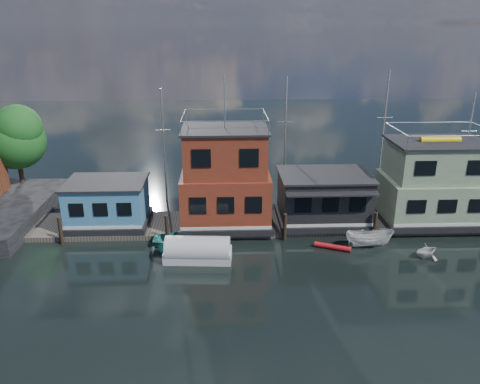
{
  "coord_description": "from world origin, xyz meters",
  "views": [
    {
      "loc": [
        -8.71,
        -23.43,
        15.83
      ],
      "look_at": [
        -7.33,
        12.0,
        3.0
      ],
      "focal_mm": 35.0,
      "sensor_mm": 36.0,
      "label": 1
    }
  ],
  "objects_px": {
    "houseboat_blue": "(108,203)",
    "red_kayak": "(333,247)",
    "dinghy_teal": "(182,239)",
    "houseboat_dark": "(324,198)",
    "dinghy_white": "(426,250)",
    "houseboat_red": "(225,179)",
    "motorboat": "(369,238)",
    "houseboat_green": "(434,183)",
    "tarp_runabout": "(198,251)"
  },
  "relations": [
    {
      "from": "red_kayak",
      "to": "motorboat",
      "type": "distance_m",
      "value": 2.87
    },
    {
      "from": "houseboat_blue",
      "to": "dinghy_white",
      "type": "relative_size",
      "value": 3.15
    },
    {
      "from": "houseboat_blue",
      "to": "dinghy_white",
      "type": "height_order",
      "value": "houseboat_blue"
    },
    {
      "from": "houseboat_green",
      "to": "houseboat_red",
      "type": "bearing_deg",
      "value": -180.0
    },
    {
      "from": "houseboat_blue",
      "to": "dinghy_white",
      "type": "bearing_deg",
      "value": -14.06
    },
    {
      "from": "dinghy_teal",
      "to": "red_kayak",
      "type": "relative_size",
      "value": 1.63
    },
    {
      "from": "houseboat_green",
      "to": "tarp_runabout",
      "type": "distance_m",
      "value": 20.1
    },
    {
      "from": "houseboat_red",
      "to": "red_kayak",
      "type": "distance_m",
      "value": 9.87
    },
    {
      "from": "tarp_runabout",
      "to": "red_kayak",
      "type": "relative_size",
      "value": 1.8
    },
    {
      "from": "houseboat_red",
      "to": "tarp_runabout",
      "type": "distance_m",
      "value": 7.02
    },
    {
      "from": "houseboat_red",
      "to": "motorboat",
      "type": "bearing_deg",
      "value": -21.41
    },
    {
      "from": "motorboat",
      "to": "dinghy_white",
      "type": "bearing_deg",
      "value": -114.32
    },
    {
      "from": "tarp_runabout",
      "to": "red_kayak",
      "type": "xyz_separation_m",
      "value": [
        9.92,
        1.32,
        -0.52
      ]
    },
    {
      "from": "houseboat_blue",
      "to": "red_kayak",
      "type": "bearing_deg",
      "value": -14.46
    },
    {
      "from": "tarp_runabout",
      "to": "houseboat_dark",
      "type": "bearing_deg",
      "value": 33.81
    },
    {
      "from": "houseboat_red",
      "to": "red_kayak",
      "type": "bearing_deg",
      "value": -29.62
    },
    {
      "from": "houseboat_dark",
      "to": "houseboat_green",
      "type": "xyz_separation_m",
      "value": [
        9.0,
        0.02,
        1.13
      ]
    },
    {
      "from": "houseboat_blue",
      "to": "motorboat",
      "type": "height_order",
      "value": "houseboat_blue"
    },
    {
      "from": "houseboat_dark",
      "to": "houseboat_green",
      "type": "height_order",
      "value": "houseboat_green"
    },
    {
      "from": "houseboat_blue",
      "to": "red_kayak",
      "type": "height_order",
      "value": "houseboat_blue"
    },
    {
      "from": "dinghy_white",
      "to": "red_kayak",
      "type": "xyz_separation_m",
      "value": [
        -6.4,
        1.48,
        -0.34
      ]
    },
    {
      "from": "houseboat_red",
      "to": "red_kayak",
      "type": "relative_size",
      "value": 4.41
    },
    {
      "from": "dinghy_white",
      "to": "motorboat",
      "type": "distance_m",
      "value": 4.0
    },
    {
      "from": "houseboat_red",
      "to": "dinghy_white",
      "type": "xyz_separation_m",
      "value": [
        14.29,
        -5.96,
        -3.57
      ]
    },
    {
      "from": "houseboat_blue",
      "to": "houseboat_dark",
      "type": "xyz_separation_m",
      "value": [
        17.5,
        -0.02,
        0.21
      ]
    },
    {
      "from": "houseboat_green",
      "to": "dinghy_white",
      "type": "bearing_deg",
      "value": -114.49
    },
    {
      "from": "red_kayak",
      "to": "motorboat",
      "type": "height_order",
      "value": "motorboat"
    },
    {
      "from": "houseboat_blue",
      "to": "dinghy_teal",
      "type": "height_order",
      "value": "houseboat_blue"
    },
    {
      "from": "houseboat_blue",
      "to": "tarp_runabout",
      "type": "relative_size",
      "value": 1.32
    },
    {
      "from": "houseboat_red",
      "to": "houseboat_green",
      "type": "relative_size",
      "value": 1.41
    },
    {
      "from": "houseboat_blue",
      "to": "houseboat_dark",
      "type": "bearing_deg",
      "value": -0.06
    },
    {
      "from": "houseboat_dark",
      "to": "red_kayak",
      "type": "height_order",
      "value": "houseboat_dark"
    },
    {
      "from": "houseboat_red",
      "to": "motorboat",
      "type": "xyz_separation_m",
      "value": [
        10.7,
        -4.19,
        -3.41
      ]
    },
    {
      "from": "tarp_runabout",
      "to": "dinghy_white",
      "type": "bearing_deg",
      "value": 3.31
    },
    {
      "from": "houseboat_dark",
      "to": "dinghy_white",
      "type": "distance_m",
      "value": 8.85
    },
    {
      "from": "dinghy_teal",
      "to": "dinghy_white",
      "type": "height_order",
      "value": "dinghy_white"
    },
    {
      "from": "houseboat_dark",
      "to": "motorboat",
      "type": "height_order",
      "value": "houseboat_dark"
    },
    {
      "from": "houseboat_dark",
      "to": "dinghy_teal",
      "type": "height_order",
      "value": "houseboat_dark"
    },
    {
      "from": "houseboat_blue",
      "to": "dinghy_white",
      "type": "distance_m",
      "value": 24.58
    },
    {
      "from": "dinghy_teal",
      "to": "motorboat",
      "type": "distance_m",
      "value": 14.11
    },
    {
      "from": "houseboat_green",
      "to": "red_kayak",
      "type": "xyz_separation_m",
      "value": [
        -9.12,
        -4.48,
        -3.35
      ]
    },
    {
      "from": "houseboat_blue",
      "to": "red_kayak",
      "type": "xyz_separation_m",
      "value": [
        17.38,
        -4.48,
        -2.01
      ]
    },
    {
      "from": "houseboat_red",
      "to": "dinghy_teal",
      "type": "height_order",
      "value": "houseboat_red"
    },
    {
      "from": "houseboat_dark",
      "to": "red_kayak",
      "type": "xyz_separation_m",
      "value": [
        -0.12,
        -4.46,
        -2.22
      ]
    },
    {
      "from": "red_kayak",
      "to": "houseboat_green",
      "type": "bearing_deg",
      "value": 49.07
    },
    {
      "from": "houseboat_green",
      "to": "dinghy_teal",
      "type": "distance_m",
      "value": 20.87
    },
    {
      "from": "dinghy_white",
      "to": "red_kayak",
      "type": "bearing_deg",
      "value": 52.36
    },
    {
      "from": "houseboat_blue",
      "to": "houseboat_dark",
      "type": "distance_m",
      "value": 17.5
    },
    {
      "from": "red_kayak",
      "to": "dinghy_white",
      "type": "bearing_deg",
      "value": 9.9
    },
    {
      "from": "red_kayak",
      "to": "motorboat",
      "type": "xyz_separation_m",
      "value": [
        2.81,
        0.29,
        0.49
      ]
    }
  ]
}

